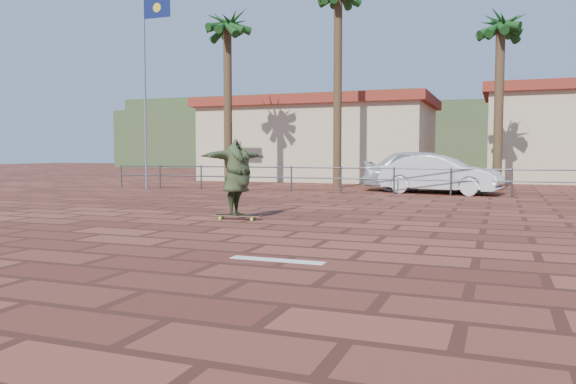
{
  "coord_description": "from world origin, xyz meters",
  "views": [
    {
      "loc": [
        3.62,
        -8.48,
        1.52
      ],
      "look_at": [
        -0.02,
        1.12,
        0.8
      ],
      "focal_mm": 35.0,
      "sensor_mm": 36.0,
      "label": 1
    }
  ],
  "objects_px": {
    "skateboarder": "(237,177)",
    "car_white": "(440,174)",
    "car_silver": "(425,170)",
    "longboard": "(237,216)"
  },
  "relations": [
    {
      "from": "skateboarder",
      "to": "car_white",
      "type": "height_order",
      "value": "skateboarder"
    },
    {
      "from": "car_silver",
      "to": "longboard",
      "type": "bearing_deg",
      "value": 157.62
    },
    {
      "from": "car_white",
      "to": "longboard",
      "type": "bearing_deg",
      "value": 172.06
    },
    {
      "from": "longboard",
      "to": "skateboarder",
      "type": "distance_m",
      "value": 0.88
    },
    {
      "from": "skateboarder",
      "to": "car_silver",
      "type": "relative_size",
      "value": 0.43
    },
    {
      "from": "skateboarder",
      "to": "car_white",
      "type": "relative_size",
      "value": 0.49
    },
    {
      "from": "longboard",
      "to": "skateboarder",
      "type": "xyz_separation_m",
      "value": [
        -0.0,
        0.0,
        0.88
      ]
    },
    {
      "from": "longboard",
      "to": "skateboarder",
      "type": "relative_size",
      "value": 0.53
    },
    {
      "from": "car_silver",
      "to": "car_white",
      "type": "xyz_separation_m",
      "value": [
        0.7,
        -1.26,
        -0.12
      ]
    },
    {
      "from": "longboard",
      "to": "car_white",
      "type": "relative_size",
      "value": 0.26
    }
  ]
}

